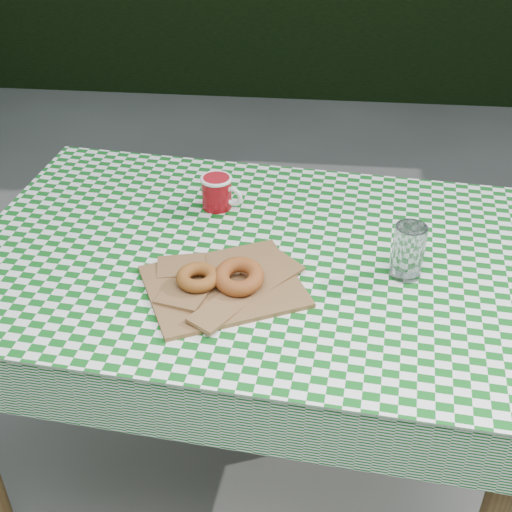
{
  "coord_description": "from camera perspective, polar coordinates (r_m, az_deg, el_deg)",
  "views": [
    {
      "loc": [
        0.12,
        -1.18,
        1.63
      ],
      "look_at": [
        0.01,
        0.02,
        0.79
      ],
      "focal_mm": 48.27,
      "sensor_mm": 36.0,
      "label": 1
    }
  ],
  "objects": [
    {
      "name": "coffee_mug",
      "position": [
        1.69,
        -3.28,
        5.29
      ],
      "size": [
        0.19,
        0.19,
        0.08
      ],
      "primitive_type": null,
      "rotation": [
        0.0,
        0.0,
        -0.38
      ],
      "color": "maroon",
      "rests_on": "tablecloth"
    },
    {
      "name": "bagel_front",
      "position": [
        1.42,
        -4.84,
        -1.78
      ],
      "size": [
        0.11,
        0.11,
        0.03
      ],
      "primitive_type": "torus",
      "rotation": [
        0.0,
        0.0,
        -0.25
      ],
      "color": "brown",
      "rests_on": "paper_bag"
    },
    {
      "name": "paper_bag",
      "position": [
        1.43,
        -2.7,
        -2.42
      ],
      "size": [
        0.39,
        0.36,
        0.02
      ],
      "primitive_type": "cube",
      "rotation": [
        0.0,
        0.0,
        0.44
      ],
      "color": "brown",
      "rests_on": "tablecloth"
    },
    {
      "name": "drinking_glass",
      "position": [
        1.47,
        12.5,
        0.38
      ],
      "size": [
        0.07,
        0.07,
        0.12
      ],
      "primitive_type": "cylinder",
      "rotation": [
        0.0,
        0.0,
        0.07
      ],
      "color": "silver",
      "rests_on": "tablecloth"
    },
    {
      "name": "tablecloth",
      "position": [
        1.54,
        -0.54,
        0.17
      ],
      "size": [
        1.34,
        0.97,
        0.01
      ],
      "primitive_type": "cube",
      "rotation": [
        0.0,
        0.0,
        -0.1
      ],
      "color": "#0D5918",
      "rests_on": "table"
    },
    {
      "name": "ground",
      "position": [
        2.02,
        -0.25,
        -19.01
      ],
      "size": [
        60.0,
        60.0,
        0.0
      ],
      "primitive_type": "plane",
      "color": "#4E4D49",
      "rests_on": "ground"
    },
    {
      "name": "table",
      "position": [
        1.78,
        -0.47,
        -9.84
      ],
      "size": [
        1.32,
        0.95,
        0.75
      ],
      "primitive_type": "cube",
      "rotation": [
        0.0,
        0.0,
        -0.1
      ],
      "color": "brown",
      "rests_on": "ground"
    },
    {
      "name": "bagel_back",
      "position": [
        1.41,
        -1.43,
        -1.71
      ],
      "size": [
        0.12,
        0.12,
        0.03
      ],
      "primitive_type": "torus",
      "rotation": [
        0.0,
        0.0,
        -0.18
      ],
      "color": "brown",
      "rests_on": "paper_bag"
    }
  ]
}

